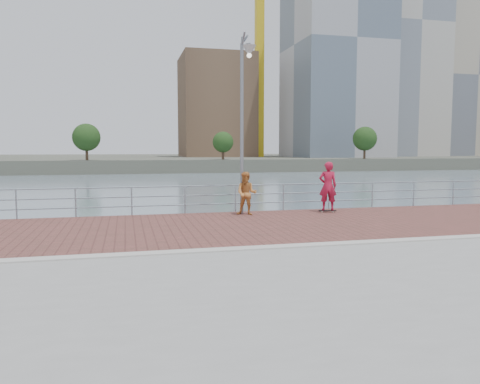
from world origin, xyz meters
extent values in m
plane|color=slate|center=(0.00, 0.00, -2.00)|extent=(400.00, 400.00, 0.00)
cube|color=gray|center=(0.00, -5.00, -1.00)|extent=(40.00, 24.00, 2.00)
cube|color=brown|center=(0.00, 3.60, 0.01)|extent=(40.00, 6.80, 0.02)
cube|color=#B7B5AD|center=(0.00, 0.00, 0.03)|extent=(40.00, 0.40, 0.06)
cube|color=#4C5142|center=(0.00, 122.50, -0.75)|extent=(320.00, 95.00, 2.50)
cylinder|color=#8C9EA8|center=(-7.18, 7.00, 0.55)|extent=(0.06, 0.06, 1.10)
cylinder|color=#8C9EA8|center=(-5.13, 7.00, 0.55)|extent=(0.06, 0.06, 1.10)
cylinder|color=#8C9EA8|center=(-3.08, 7.00, 0.55)|extent=(0.06, 0.06, 1.10)
cylinder|color=#8C9EA8|center=(-1.03, 7.00, 0.55)|extent=(0.06, 0.06, 1.10)
cylinder|color=#8C9EA8|center=(1.03, 7.00, 0.55)|extent=(0.06, 0.06, 1.10)
cylinder|color=#8C9EA8|center=(3.08, 7.00, 0.55)|extent=(0.06, 0.06, 1.10)
cylinder|color=#8C9EA8|center=(5.13, 7.00, 0.55)|extent=(0.06, 0.06, 1.10)
cylinder|color=#8C9EA8|center=(7.18, 7.00, 0.55)|extent=(0.06, 0.06, 1.10)
cylinder|color=#8C9EA8|center=(9.24, 7.00, 0.55)|extent=(0.06, 0.06, 1.10)
cylinder|color=#8C9EA8|center=(11.29, 7.00, 0.55)|extent=(0.06, 0.06, 1.10)
cylinder|color=#8C9EA8|center=(0.00, 7.00, 1.10)|extent=(39.00, 0.05, 0.05)
cylinder|color=#8C9EA8|center=(0.00, 7.00, 0.73)|extent=(39.00, 0.05, 0.05)
cylinder|color=#8C9EA8|center=(0.00, 7.00, 0.36)|extent=(39.00, 0.05, 0.05)
cylinder|color=gray|center=(1.18, 6.50, 3.31)|extent=(0.13, 0.13, 6.62)
cylinder|color=gray|center=(1.18, 5.95, 6.62)|extent=(0.08, 1.10, 0.08)
cone|color=#B2B2AD|center=(1.18, 5.40, 6.40)|extent=(0.49, 0.49, 0.39)
cube|color=black|center=(4.61, 5.97, 0.09)|extent=(0.73, 0.36, 0.03)
cylinder|color=beige|center=(4.38, 5.97, 0.05)|extent=(0.06, 0.05, 0.05)
cylinder|color=beige|center=(4.81, 5.85, 0.05)|extent=(0.06, 0.05, 0.05)
cylinder|color=beige|center=(4.41, 6.09, 0.05)|extent=(0.06, 0.05, 0.05)
cylinder|color=beige|center=(4.85, 5.97, 0.05)|extent=(0.06, 0.05, 0.05)
imported|color=#B11737|center=(4.61, 5.97, 1.08)|extent=(0.81, 0.64, 1.96)
imported|color=#CC813C|center=(1.25, 6.02, 0.85)|extent=(1.00, 0.91, 1.67)
cube|color=gold|center=(30.00, 104.00, 25.50)|extent=(2.00, 2.00, 50.00)
cube|color=brown|center=(20.00, 110.00, 13.45)|extent=(18.00, 18.00, 25.90)
cube|color=#9E9EA3|center=(48.00, 98.00, 27.64)|extent=(22.00, 22.00, 54.28)
cube|color=#B2ADA3|center=(72.00, 108.00, 35.83)|extent=(20.00, 20.00, 70.67)
cube|color=#ADA38E|center=(95.00, 115.00, 23.60)|extent=(24.00, 22.00, 46.21)
cylinder|color=#473323|center=(-10.00, 77.00, 2.42)|extent=(0.50, 0.50, 3.83)
sphere|color=#193814|center=(-10.00, 77.00, 4.61)|extent=(4.93, 4.93, 4.93)
cylinder|color=#473323|center=(15.00, 77.00, 2.06)|extent=(0.50, 0.50, 3.12)
sphere|color=#193814|center=(15.00, 77.00, 3.84)|extent=(4.01, 4.01, 4.01)
cylinder|color=#473323|center=(45.00, 77.00, 2.43)|extent=(0.50, 0.50, 3.87)
sphere|color=#193814|center=(45.00, 77.00, 4.64)|extent=(4.97, 4.97, 4.97)
camera|label=1|loc=(-3.28, -11.38, 2.58)|focal=35.00mm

